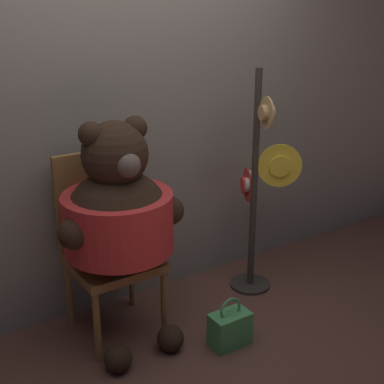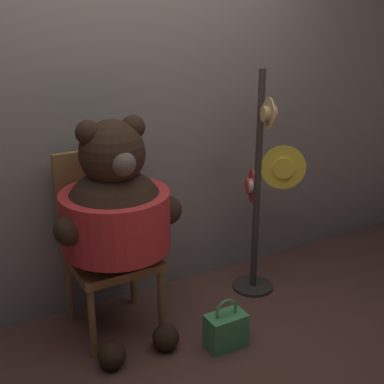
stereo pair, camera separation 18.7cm
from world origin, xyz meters
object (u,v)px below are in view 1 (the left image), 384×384
at_px(chair, 106,240).
at_px(handbag_on_ground, 230,328).
at_px(teddy_bear, 119,216).
at_px(hat_display_rack, 258,190).

xyz_separation_m(chair, handbag_on_ground, (0.49, -0.58, -0.46)).
distance_m(chair, teddy_bear, 0.28).
distance_m(teddy_bear, handbag_on_ground, 0.92).
relative_size(chair, hat_display_rack, 0.72).
xyz_separation_m(teddy_bear, hat_display_rack, (1.04, 0.07, -0.08)).
distance_m(chair, hat_display_rack, 1.06).
xyz_separation_m(teddy_bear, handbag_on_ground, (0.48, -0.40, -0.68)).
xyz_separation_m(chair, teddy_bear, (0.01, -0.17, 0.21)).
bearing_deg(handbag_on_ground, hat_display_rack, 39.92).
bearing_deg(teddy_bear, chair, 93.02).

